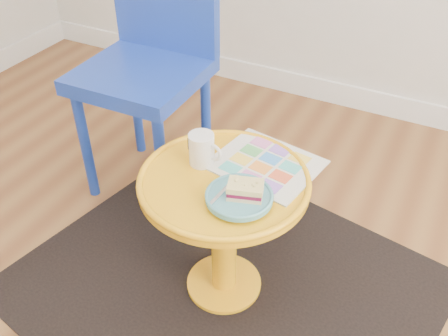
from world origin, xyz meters
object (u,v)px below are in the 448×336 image
at_px(mug, 202,148).
at_px(plate, 239,197).
at_px(side_table, 224,213).
at_px(chair, 151,51).
at_px(newspaper, 265,164).

relative_size(mug, plate, 0.59).
height_order(side_table, chair, chair).
xyz_separation_m(side_table, chair, (-0.54, 0.44, 0.23)).
distance_m(chair, plate, 0.81).
bearing_deg(mug, newspaper, 30.56).
height_order(side_table, plate, plate).
xyz_separation_m(side_table, plate, (0.08, -0.07, 0.15)).
height_order(newspaper, plate, plate).
bearing_deg(chair, newspaper, -29.26).
bearing_deg(plate, mug, 147.81).
distance_m(chair, newspaper, 0.70).
xyz_separation_m(newspaper, mug, (-0.17, -0.08, 0.05)).
height_order(mug, plate, mug).
height_order(side_table, mug, mug).
bearing_deg(side_table, chair, 140.41).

